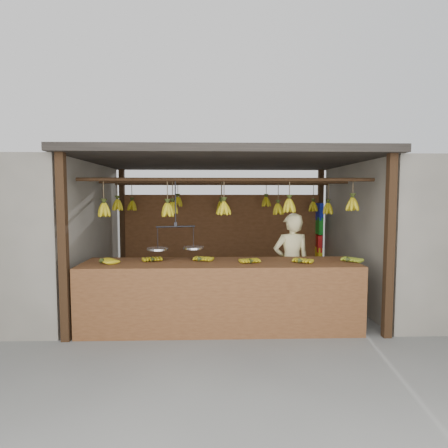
{
  "coord_description": "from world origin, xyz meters",
  "views": [
    {
      "loc": [
        -0.2,
        -6.04,
        1.79
      ],
      "look_at": [
        0.0,
        0.3,
        1.3
      ],
      "focal_mm": 30.0,
      "sensor_mm": 36.0,
      "label": 1
    }
  ],
  "objects": [
    {
      "name": "neighbor_right",
      "position": [
        3.6,
        0.0,
        1.15
      ],
      "size": [
        3.0,
        3.0,
        2.3
      ],
      "primitive_type": "cube",
      "color": "slate",
      "rests_on": "ground"
    },
    {
      "name": "counter",
      "position": [
        -0.09,
        -1.24,
        0.71
      ],
      "size": [
        3.68,
        0.83,
        0.96
      ],
      "color": "brown",
      "rests_on": "ground"
    },
    {
      "name": "ground",
      "position": [
        0.0,
        0.0,
        0.0
      ],
      "size": [
        80.0,
        80.0,
        0.0
      ],
      "primitive_type": "plane",
      "color": "#5B5B57"
    },
    {
      "name": "hanging_bananas",
      "position": [
        -0.0,
        0.01,
        1.61
      ],
      "size": [
        3.61,
        2.19,
        0.38
      ],
      "color": "#B6A013",
      "rests_on": "ground"
    },
    {
      "name": "bag_bundles",
      "position": [
        1.94,
        1.35,
        1.01
      ],
      "size": [
        0.08,
        0.26,
        1.23
      ],
      "color": "#1426BF",
      "rests_on": "ground"
    },
    {
      "name": "vendor",
      "position": [
        0.98,
        -0.56,
        0.76
      ],
      "size": [
        0.6,
        0.44,
        1.52
      ],
      "primitive_type": "imported",
      "rotation": [
        0.0,
        0.0,
        3.28
      ],
      "color": "beige",
      "rests_on": "ground"
    },
    {
      "name": "stall",
      "position": [
        0.0,
        0.33,
        1.97
      ],
      "size": [
        4.3,
        3.3,
        2.4
      ],
      "color": "black",
      "rests_on": "ground"
    },
    {
      "name": "balance_scale",
      "position": [
        -0.69,
        -1.0,
        1.12
      ],
      "size": [
        0.75,
        0.38,
        0.94
      ],
      "color": "black",
      "rests_on": "ground"
    }
  ]
}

